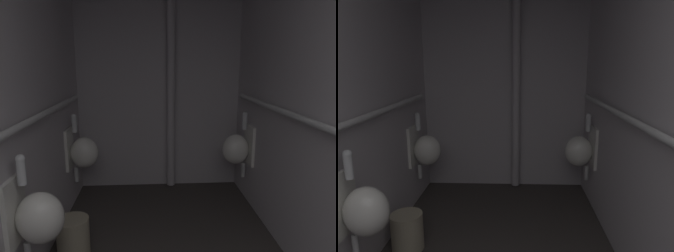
% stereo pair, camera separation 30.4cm
% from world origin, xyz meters
% --- Properties ---
extents(wall_right, '(0.06, 4.19, 2.66)m').
position_xyz_m(wall_right, '(1.04, 2.04, 1.33)').
color(wall_right, '#BAB3B8').
rests_on(wall_right, ground).
extents(wall_back, '(2.13, 0.06, 2.66)m').
position_xyz_m(wall_back, '(0.00, 4.10, 1.33)').
color(wall_back, '#BAB3B8').
rests_on(wall_back, ground).
extents(urinal_left_mid, '(0.32, 0.30, 0.76)m').
position_xyz_m(urinal_left_mid, '(-0.86, 2.04, 0.64)').
color(urinal_left_mid, silver).
extents(urinal_left_far, '(0.32, 0.30, 0.76)m').
position_xyz_m(urinal_left_far, '(-0.86, 3.48, 0.64)').
color(urinal_left_far, silver).
extents(urinal_right_mid, '(0.32, 0.30, 0.76)m').
position_xyz_m(urinal_right_mid, '(0.86, 3.50, 0.64)').
color(urinal_right_mid, silver).
extents(supply_pipe_left, '(0.06, 3.39, 0.06)m').
position_xyz_m(supply_pipe_left, '(-0.95, 2.01, 1.21)').
color(supply_pipe_left, '#B2B2B2').
extents(supply_pipe_right, '(0.06, 3.41, 0.06)m').
position_xyz_m(supply_pipe_right, '(0.95, 2.03, 1.21)').
color(supply_pipe_right, '#B2B2B2').
extents(standpipe_back_wall, '(0.10, 0.10, 2.61)m').
position_xyz_m(standpipe_back_wall, '(0.14, 3.99, 1.33)').
color(standpipe_back_wall, '#BAB3B8').
rests_on(standpipe_back_wall, ground).
extents(waste_bin, '(0.27, 0.27, 0.33)m').
position_xyz_m(waste_bin, '(-0.78, 2.59, 0.16)').
color(waste_bin, '#9E937A').
rests_on(waste_bin, ground).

